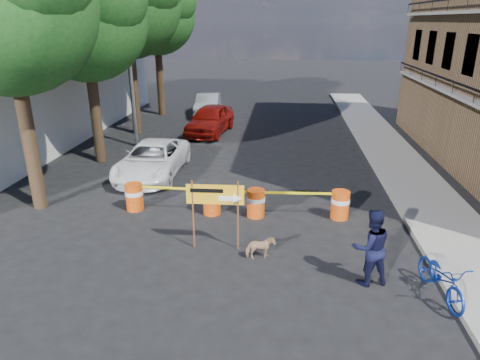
% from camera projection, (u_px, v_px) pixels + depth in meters
% --- Properties ---
extents(ground, '(120.00, 120.00, 0.00)m').
position_uv_depth(ground, '(236.00, 247.00, 11.81)').
color(ground, black).
rests_on(ground, ground).
extents(sidewalk_east, '(2.40, 40.00, 0.15)m').
position_uv_depth(sidewalk_east, '(410.00, 177.00, 16.78)').
color(sidewalk_east, gray).
rests_on(sidewalk_east, ground).
extents(tree_near, '(5.46, 5.20, 9.15)m').
position_uv_depth(tree_near, '(7.00, 1.00, 12.08)').
color(tree_near, '#332316').
rests_on(tree_near, ground).
extents(tree_mid_a, '(5.25, 5.00, 8.68)m').
position_uv_depth(tree_mid_a, '(86.00, 16.00, 16.86)').
color(tree_mid_a, '#332316').
rests_on(tree_mid_a, ground).
extents(tree_mid_b, '(5.67, 5.40, 9.62)m').
position_uv_depth(tree_mid_b, '(128.00, 2.00, 21.27)').
color(tree_mid_b, '#332316').
rests_on(tree_mid_b, ground).
extents(tree_far, '(5.04, 4.80, 8.84)m').
position_uv_depth(tree_far, '(157.00, 14.00, 26.10)').
color(tree_far, '#332316').
rests_on(tree_far, ground).
extents(streetlamp, '(1.25, 0.18, 8.00)m').
position_uv_depth(streetlamp, '(131.00, 55.00, 19.68)').
color(streetlamp, gray).
rests_on(streetlamp, ground).
extents(barrel_far_left, '(0.58, 0.58, 0.90)m').
position_uv_depth(barrel_far_left, '(134.00, 196.00, 13.96)').
color(barrel_far_left, red).
rests_on(barrel_far_left, ground).
extents(barrel_mid_left, '(0.58, 0.58, 0.90)m').
position_uv_depth(barrel_mid_left, '(212.00, 200.00, 13.66)').
color(barrel_mid_left, red).
rests_on(barrel_mid_left, ground).
extents(barrel_mid_right, '(0.58, 0.58, 0.90)m').
position_uv_depth(barrel_mid_right, '(256.00, 203.00, 13.48)').
color(barrel_mid_right, red).
rests_on(barrel_mid_right, ground).
extents(barrel_far_right, '(0.58, 0.58, 0.90)m').
position_uv_depth(barrel_far_right, '(340.00, 204.00, 13.35)').
color(barrel_far_right, red).
rests_on(barrel_far_right, ground).
extents(detour_sign, '(1.53, 0.29, 1.97)m').
position_uv_depth(detour_sign, '(223.00, 200.00, 11.21)').
color(detour_sign, '#592D19').
rests_on(detour_sign, ground).
extents(pedestrian, '(1.07, 0.93, 1.89)m').
position_uv_depth(pedestrian, '(371.00, 247.00, 9.88)').
color(pedestrian, black).
rests_on(pedestrian, ground).
extents(bicycle, '(0.84, 1.10, 1.88)m').
position_uv_depth(bicycle, '(445.00, 260.00, 9.35)').
color(bicycle, '#123096').
rests_on(bicycle, ground).
extents(dog, '(0.81, 0.54, 0.63)m').
position_uv_depth(dog, '(260.00, 248.00, 11.10)').
color(dog, tan).
rests_on(dog, ground).
extents(suv_white, '(2.22, 4.77, 1.32)m').
position_uv_depth(suv_white, '(152.00, 160.00, 17.01)').
color(suv_white, white).
rests_on(suv_white, ground).
extents(sedan_red, '(2.44, 4.76, 1.55)m').
position_uv_depth(sedan_red, '(210.00, 119.00, 23.37)').
color(sedan_red, maroon).
rests_on(sedan_red, ground).
extents(sedan_silver, '(1.73, 4.23, 1.37)m').
position_uv_depth(sedan_silver, '(208.00, 104.00, 27.99)').
color(sedan_silver, '#B0B3B8').
rests_on(sedan_silver, ground).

